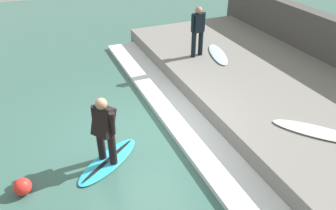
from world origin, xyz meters
name	(u,v)px	position (x,y,z in m)	size (l,w,h in m)	color
ground_plane	(140,137)	(0.00, 0.00, 0.00)	(28.00, 28.00, 0.00)	#386056
concrete_ledge	(277,94)	(3.86, 0.00, 0.26)	(4.40, 11.43, 0.52)	slate
wave_foam_crest	(186,123)	(1.17, 0.00, 0.06)	(0.98, 10.86, 0.13)	silver
surfboard_riding	(108,161)	(-0.89, -0.53, 0.03)	(1.69, 1.41, 0.07)	#2DADD1
surfer_riding	(104,128)	(-0.89, -0.53, 0.88)	(0.55, 0.55, 1.48)	black
surfer_waiting_near	(198,29)	(2.79, 2.57, 1.37)	(0.50, 0.28, 1.52)	black
surfboard_waiting_near	(218,54)	(3.42, 2.34, 0.55)	(0.90, 1.70, 0.06)	silver
surfboard_spare	(317,132)	(3.23, -1.98, 0.55)	(1.53, 1.67, 0.06)	white
marker_buoy	(22,187)	(-2.54, -0.74, 0.16)	(0.33, 0.33, 0.33)	red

